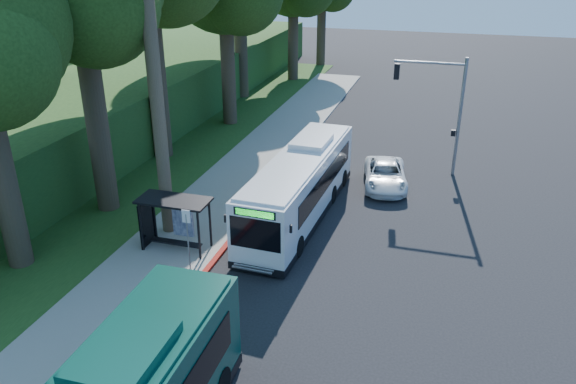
% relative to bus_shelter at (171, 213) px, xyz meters
% --- Properties ---
extents(ground, '(140.00, 140.00, 0.00)m').
position_rel_bus_shelter_xyz_m(ground, '(7.26, 2.86, -1.81)').
color(ground, black).
rests_on(ground, ground).
extents(sidewalk, '(4.50, 70.00, 0.12)m').
position_rel_bus_shelter_xyz_m(sidewalk, '(-0.04, 2.86, -1.75)').
color(sidewalk, gray).
rests_on(sidewalk, ground).
extents(red_curb, '(0.25, 30.00, 0.13)m').
position_rel_bus_shelter_xyz_m(red_curb, '(2.26, -1.14, -1.74)').
color(red_curb, '#A01911').
rests_on(red_curb, ground).
extents(grass_verge, '(8.00, 70.00, 0.06)m').
position_rel_bus_shelter_xyz_m(grass_verge, '(-5.74, 7.86, -1.78)').
color(grass_verge, '#234719').
rests_on(grass_verge, ground).
extents(bus_shelter, '(3.20, 1.51, 2.55)m').
position_rel_bus_shelter_xyz_m(bus_shelter, '(0.00, 0.00, 0.00)').
color(bus_shelter, black).
rests_on(bus_shelter, ground).
extents(stop_sign_pole, '(0.35, 0.06, 3.17)m').
position_rel_bus_shelter_xyz_m(stop_sign_pole, '(1.86, -2.14, 0.28)').
color(stop_sign_pole, gray).
rests_on(stop_sign_pole, ground).
extents(traffic_signal_pole, '(4.10, 0.30, 7.00)m').
position_rel_bus_shelter_xyz_m(traffic_signal_pole, '(11.04, 12.86, 2.62)').
color(traffic_signal_pole, gray).
rests_on(traffic_signal_pole, ground).
extents(hillside_backdrop, '(24.00, 60.00, 8.80)m').
position_rel_bus_shelter_xyz_m(hillside_backdrop, '(-19.04, 17.96, 0.63)').
color(hillside_backdrop, '#234719').
rests_on(hillside_backdrop, ground).
extents(white_bus, '(3.08, 12.03, 3.56)m').
position_rel_bus_shelter_xyz_m(white_bus, '(4.66, 4.88, -0.07)').
color(white_bus, silver).
rests_on(white_bus, ground).
extents(pickup, '(3.12, 5.32, 1.39)m').
position_rel_bus_shelter_xyz_m(pickup, '(8.34, 9.93, -1.11)').
color(pickup, white).
rests_on(pickup, ground).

